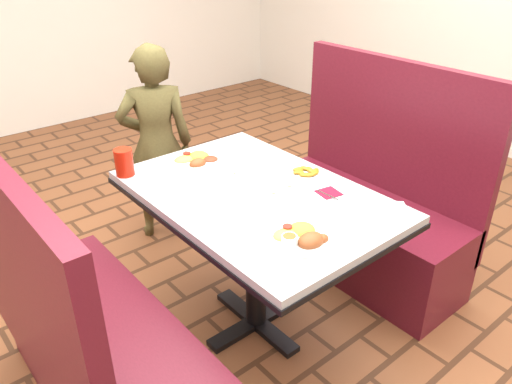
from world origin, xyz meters
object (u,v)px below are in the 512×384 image
diner_person (157,145)px  near_dinner_plate (303,234)px  dining_table (256,211)px  booth_bench_left (96,352)px  far_dinner_plate (197,158)px  plantain_plate (306,173)px  red_tumbler (124,162)px  booth_bench_right (365,215)px

diner_person → near_dinner_plate: size_ratio=4.96×
dining_table → booth_bench_left: 0.86m
diner_person → booth_bench_left: bearing=74.4°
diner_person → far_dinner_plate: bearing=103.6°
dining_table → booth_bench_left: size_ratio=1.01×
dining_table → plantain_plate: plantain_plate is taller
red_tumbler → near_dinner_plate: bearing=-75.2°
dining_table → near_dinner_plate: near_dinner_plate is taller
dining_table → booth_bench_right: 0.86m
diner_person → near_dinner_plate: diner_person is taller
booth_bench_left → plantain_plate: 1.16m
plantain_plate → red_tumbler: (-0.64, 0.54, 0.05)m
plantain_plate → red_tumbler: 0.84m
dining_table → far_dinner_plate: (-0.02, 0.42, 0.12)m
dining_table → near_dinner_plate: (-0.11, -0.40, 0.12)m
plantain_plate → diner_person: bearing=99.4°
booth_bench_left → plantain_plate: (1.08, -0.02, 0.43)m
plantain_plate → red_tumbler: red_tumbler is taller
diner_person → near_dinner_plate: bearing=106.5°
booth_bench_left → plantain_plate: booth_bench_left is taller
far_dinner_plate → dining_table: bearing=-86.9°
near_dinner_plate → red_tumbler: bearing=104.8°
booth_bench_left → red_tumbler: (0.45, 0.52, 0.48)m
dining_table → near_dinner_plate: 0.43m
near_dinner_plate → red_tumbler: (-0.24, 0.92, 0.04)m
booth_bench_right → diner_person: 1.29m
near_dinner_plate → plantain_plate: size_ratio=1.35×
booth_bench_left → booth_bench_right: bearing=0.0°
booth_bench_right → plantain_plate: booth_bench_right is taller
diner_person → red_tumbler: size_ratio=9.58×
near_dinner_plate → far_dinner_plate: 0.82m
near_dinner_plate → plantain_plate: (0.39, 0.38, -0.02)m
diner_person → red_tumbler: bearing=74.5°
plantain_plate → dining_table: bearing=175.8°
booth_bench_right → diner_person: size_ratio=0.99×
booth_bench_right → plantain_plate: (-0.52, -0.02, 0.43)m
booth_bench_right → near_dinner_plate: size_ratio=4.92×
booth_bench_right → booth_bench_left: bearing=180.0°
far_dinner_plate → booth_bench_left: bearing=-151.5°
plantain_plate → red_tumbler: size_ratio=1.43×
booth_bench_left → near_dinner_plate: bearing=-30.0°
red_tumbler → booth_bench_right: bearing=-24.3°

